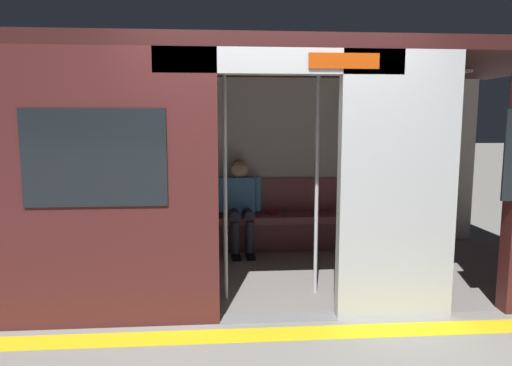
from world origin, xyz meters
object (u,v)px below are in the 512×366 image
Objects in this scene: handbag at (201,209)px; grab_pole_door at (225,183)px; bench_seat at (258,223)px; train_car at (259,133)px; grab_pole_far at (317,181)px; person_seated at (240,199)px; book at (273,213)px.

grab_pole_door is (-0.29, 1.74, 0.57)m from handbag.
bench_seat is 0.75m from handbag.
train_car is 0.90m from grab_pole_far.
person_seated is 0.52m from handbag.
train_car is 5.44× the size of person_seated.
book is at bearing -109.64° from grab_pole_door.
grab_pole_door and grab_pole_far have the same top height.
bench_seat is 2.87× the size of person_seated.
grab_pole_door is at bearing 82.93° from person_seated.
handbag is at bearing -57.38° from train_car.
book is (-0.93, -0.04, -0.07)m from handbag.
handbag reaches higher than bench_seat.
handbag reaches higher than book.
grab_pole_far is at bearing 105.27° from bench_seat.
grab_pole_door is at bearing 75.72° from bench_seat.
person_seated is at bearing 169.40° from handbag.
bench_seat is at bearing -74.73° from grab_pole_far.
grab_pole_far is at bearing -172.48° from grab_pole_door.
bench_seat is at bearing 176.81° from handbag.
book is (-0.43, -0.14, -0.21)m from person_seated.
train_car is at bearing 86.06° from bench_seat.
grab_pole_far is (-0.50, 0.60, -0.44)m from train_car.
grab_pole_door is (0.43, 1.70, 0.76)m from bench_seat.
handbag is 1.86m from grab_pole_door.
person_seated is (0.23, 0.05, 0.33)m from bench_seat.
train_car reaches higher than handbag.
book is at bearing -162.54° from person_seated.
handbag is 2.08m from grab_pole_far.
handbag is at bearing -80.49° from grab_pole_door.
person_seated reaches higher than handbag.
person_seated is 0.53× the size of grab_pole_door.
bench_seat is 1.53× the size of grab_pole_door.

